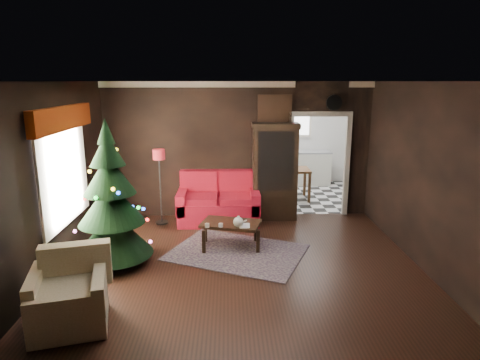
{
  "coord_description": "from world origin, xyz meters",
  "views": [
    {
      "loc": [
        -0.2,
        -6.0,
        2.8
      ],
      "look_at": [
        0.0,
        0.9,
        1.15
      ],
      "focal_mm": 30.99,
      "sensor_mm": 36.0,
      "label": 1
    }
  ],
  "objects_px": {
    "loveseat": "(219,198)",
    "armchair": "(68,290)",
    "curio_cabinet": "(275,174)",
    "wall_clock": "(334,103)",
    "kitchen_table": "(294,184)",
    "floor_lamp": "(160,187)",
    "teapot": "(238,222)",
    "coffee_table": "(231,234)",
    "christmas_tree": "(111,199)"
  },
  "relations": [
    {
      "from": "loveseat",
      "to": "armchair",
      "type": "height_order",
      "value": "loveseat"
    },
    {
      "from": "loveseat",
      "to": "curio_cabinet",
      "type": "bearing_deg",
      "value": 10.83
    },
    {
      "from": "loveseat",
      "to": "wall_clock",
      "type": "distance_m",
      "value": 3.04
    },
    {
      "from": "curio_cabinet",
      "to": "kitchen_table",
      "type": "distance_m",
      "value": 1.67
    },
    {
      "from": "kitchen_table",
      "to": "floor_lamp",
      "type": "bearing_deg",
      "value": -145.5
    },
    {
      "from": "teapot",
      "to": "wall_clock",
      "type": "height_order",
      "value": "wall_clock"
    },
    {
      "from": "coffee_table",
      "to": "wall_clock",
      "type": "height_order",
      "value": "wall_clock"
    },
    {
      "from": "loveseat",
      "to": "curio_cabinet",
      "type": "height_order",
      "value": "curio_cabinet"
    },
    {
      "from": "christmas_tree",
      "to": "wall_clock",
      "type": "xyz_separation_m",
      "value": [
        3.95,
        2.32,
        1.33
      ]
    },
    {
      "from": "teapot",
      "to": "wall_clock",
      "type": "bearing_deg",
      "value": 44.79
    },
    {
      "from": "christmas_tree",
      "to": "wall_clock",
      "type": "distance_m",
      "value": 4.77
    },
    {
      "from": "floor_lamp",
      "to": "teapot",
      "type": "bearing_deg",
      "value": -40.05
    },
    {
      "from": "wall_clock",
      "to": "christmas_tree",
      "type": "bearing_deg",
      "value": -149.58
    },
    {
      "from": "teapot",
      "to": "curio_cabinet",
      "type": "bearing_deg",
      "value": 66.25
    },
    {
      "from": "floor_lamp",
      "to": "teapot",
      "type": "xyz_separation_m",
      "value": [
        1.46,
        -1.23,
        -0.29
      ]
    },
    {
      "from": "coffee_table",
      "to": "wall_clock",
      "type": "distance_m",
      "value": 3.48
    },
    {
      "from": "floor_lamp",
      "to": "wall_clock",
      "type": "distance_m",
      "value": 3.86
    },
    {
      "from": "kitchen_table",
      "to": "armchair",
      "type": "bearing_deg",
      "value": -122.97
    },
    {
      "from": "loveseat",
      "to": "kitchen_table",
      "type": "height_order",
      "value": "loveseat"
    },
    {
      "from": "armchair",
      "to": "teapot",
      "type": "xyz_separation_m",
      "value": [
        2.01,
        2.1,
        0.08
      ]
    },
    {
      "from": "curio_cabinet",
      "to": "wall_clock",
      "type": "distance_m",
      "value": 1.88
    },
    {
      "from": "loveseat",
      "to": "coffee_table",
      "type": "relative_size",
      "value": 1.74
    },
    {
      "from": "curio_cabinet",
      "to": "coffee_table",
      "type": "xyz_separation_m",
      "value": [
        -0.91,
        -1.56,
        -0.72
      ]
    },
    {
      "from": "armchair",
      "to": "teapot",
      "type": "bearing_deg",
      "value": 31.93
    },
    {
      "from": "christmas_tree",
      "to": "armchair",
      "type": "distance_m",
      "value": 1.85
    },
    {
      "from": "christmas_tree",
      "to": "coffee_table",
      "type": "relative_size",
      "value": 2.35
    },
    {
      "from": "curio_cabinet",
      "to": "loveseat",
      "type": "bearing_deg",
      "value": -169.17
    },
    {
      "from": "loveseat",
      "to": "curio_cabinet",
      "type": "distance_m",
      "value": 1.25
    },
    {
      "from": "coffee_table",
      "to": "teapot",
      "type": "height_order",
      "value": "teapot"
    },
    {
      "from": "floor_lamp",
      "to": "wall_clock",
      "type": "height_order",
      "value": "wall_clock"
    },
    {
      "from": "coffee_table",
      "to": "floor_lamp",
      "type": "bearing_deg",
      "value": 143.38
    },
    {
      "from": "loveseat",
      "to": "teapot",
      "type": "relative_size",
      "value": 8.81
    },
    {
      "from": "floor_lamp",
      "to": "curio_cabinet",
      "type": "bearing_deg",
      "value": 14.09
    },
    {
      "from": "floor_lamp",
      "to": "coffee_table",
      "type": "relative_size",
      "value": 1.49
    },
    {
      "from": "wall_clock",
      "to": "armchair",
      "type": "bearing_deg",
      "value": -134.51
    },
    {
      "from": "wall_clock",
      "to": "loveseat",
      "type": "bearing_deg",
      "value": -170.34
    },
    {
      "from": "curio_cabinet",
      "to": "wall_clock",
      "type": "height_order",
      "value": "wall_clock"
    },
    {
      "from": "christmas_tree",
      "to": "armchair",
      "type": "height_order",
      "value": "christmas_tree"
    },
    {
      "from": "curio_cabinet",
      "to": "coffee_table",
      "type": "bearing_deg",
      "value": -120.36
    },
    {
      "from": "christmas_tree",
      "to": "armchair",
      "type": "relative_size",
      "value": 2.6
    },
    {
      "from": "kitchen_table",
      "to": "teapot",
      "type": "bearing_deg",
      "value": -114.06
    },
    {
      "from": "curio_cabinet",
      "to": "christmas_tree",
      "type": "height_order",
      "value": "christmas_tree"
    },
    {
      "from": "curio_cabinet",
      "to": "christmas_tree",
      "type": "distance_m",
      "value": 3.49
    },
    {
      "from": "floor_lamp",
      "to": "armchair",
      "type": "height_order",
      "value": "floor_lamp"
    },
    {
      "from": "kitchen_table",
      "to": "wall_clock",
      "type": "bearing_deg",
      "value": -66.25
    },
    {
      "from": "loveseat",
      "to": "floor_lamp",
      "type": "xyz_separation_m",
      "value": [
        -1.1,
        -0.35,
        0.33
      ]
    },
    {
      "from": "floor_lamp",
      "to": "teapot",
      "type": "distance_m",
      "value": 1.93
    },
    {
      "from": "curio_cabinet",
      "to": "armchair",
      "type": "relative_size",
      "value": 2.15
    },
    {
      "from": "wall_clock",
      "to": "floor_lamp",
      "type": "bearing_deg",
      "value": -167.82
    },
    {
      "from": "christmas_tree",
      "to": "wall_clock",
      "type": "bearing_deg",
      "value": 30.42
    }
  ]
}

